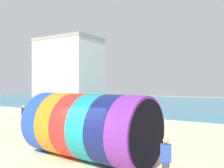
# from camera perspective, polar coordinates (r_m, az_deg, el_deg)

# --- Properties ---
(sea) EXTENTS (120.00, 40.00, 0.10)m
(sea) POSITION_cam_1_polar(r_m,az_deg,el_deg) (43.35, 23.67, -4.41)
(sea) COLOR teal
(sea) RESTS_ON ground
(giant_inflatable_tube) EXTENTS (6.33, 3.42, 2.97)m
(giant_inflatable_tube) POSITION_cam_1_polar(r_m,az_deg,el_deg) (11.54, -5.28, -9.60)
(giant_inflatable_tube) COLOR blue
(giant_inflatable_tube) RESTS_ON ground
(kite_handler) EXTENTS (0.42, 0.34, 1.62)m
(kite_handler) POSITION_cam_1_polar(r_m,az_deg,el_deg) (8.96, 12.19, -16.81)
(kite_handler) COLOR #383D56
(kite_handler) RESTS_ON ground
(bystander_near_water) EXTENTS (0.42, 0.34, 1.74)m
(bystander_near_water) POSITION_cam_1_polar(r_m,az_deg,el_deg) (19.77, -15.41, -7.29)
(bystander_near_water) COLOR #726651
(bystander_near_water) RESTS_ON ground
(bystander_mid_beach) EXTENTS (0.34, 0.42, 1.59)m
(bystander_mid_beach) POSITION_cam_1_polar(r_m,az_deg,el_deg) (22.54, -19.55, -6.62)
(bystander_mid_beach) COLOR black
(bystander_mid_beach) RESTS_ON ground
(promenade_building) EXTENTS (9.81, 6.57, 10.65)m
(promenade_building) POSITION_cam_1_polar(r_m,az_deg,el_deg) (40.39, -9.94, 2.77)
(promenade_building) COLOR silver
(promenade_building) RESTS_ON ground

